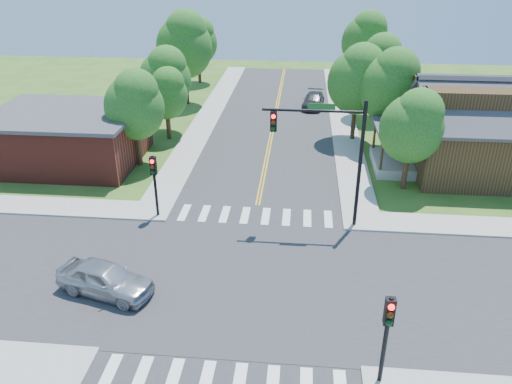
# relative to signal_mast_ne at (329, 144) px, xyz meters

# --- Properties ---
(ground) EXTENTS (100.00, 100.00, 0.00)m
(ground) POSITION_rel_signal_mast_ne_xyz_m (-3.91, -5.59, -4.85)
(ground) COLOR #2E5B1C
(ground) RESTS_ON ground
(road_ns) EXTENTS (10.00, 90.00, 0.04)m
(road_ns) POSITION_rel_signal_mast_ne_xyz_m (-3.91, -5.59, -4.83)
(road_ns) COLOR #2D2D30
(road_ns) RESTS_ON ground
(road_ew) EXTENTS (90.00, 10.00, 0.04)m
(road_ew) POSITION_rel_signal_mast_ne_xyz_m (-3.91, -5.59, -4.83)
(road_ew) COLOR #2D2D30
(road_ew) RESTS_ON ground
(intersection_patch) EXTENTS (10.20, 10.20, 0.06)m
(intersection_patch) POSITION_rel_signal_mast_ne_xyz_m (-3.91, -5.59, -4.85)
(intersection_patch) COLOR #2D2D30
(intersection_patch) RESTS_ON ground
(sidewalk_ne) EXTENTS (40.00, 40.00, 0.14)m
(sidewalk_ne) POSITION_rel_signal_mast_ne_xyz_m (11.90, 10.23, -4.78)
(sidewalk_ne) COLOR #9E9B93
(sidewalk_ne) RESTS_ON ground
(sidewalk_nw) EXTENTS (40.00, 40.00, 0.14)m
(sidewalk_nw) POSITION_rel_signal_mast_ne_xyz_m (-19.73, 10.23, -4.78)
(sidewalk_nw) COLOR #9E9B93
(sidewalk_nw) RESTS_ON ground
(crosswalk_north) EXTENTS (8.85, 2.00, 0.01)m
(crosswalk_north) POSITION_rel_signal_mast_ne_xyz_m (-3.91, 0.61, -4.80)
(crosswalk_north) COLOR white
(crosswalk_north) RESTS_ON ground
(crosswalk_south) EXTENTS (8.85, 2.00, 0.01)m
(crosswalk_south) POSITION_rel_signal_mast_ne_xyz_m (-3.91, -11.79, -4.80)
(crosswalk_south) COLOR white
(crosswalk_south) RESTS_ON ground
(centerline) EXTENTS (0.30, 90.00, 0.01)m
(centerline) POSITION_rel_signal_mast_ne_xyz_m (-3.91, -5.59, -4.80)
(centerline) COLOR gold
(centerline) RESTS_ON ground
(signal_mast_ne) EXTENTS (5.30, 0.42, 7.20)m
(signal_mast_ne) POSITION_rel_signal_mast_ne_xyz_m (0.00, 0.00, 0.00)
(signal_mast_ne) COLOR black
(signal_mast_ne) RESTS_ON ground
(signal_pole_se) EXTENTS (0.34, 0.42, 3.80)m
(signal_pole_se) POSITION_rel_signal_mast_ne_xyz_m (1.69, -11.21, -2.19)
(signal_pole_se) COLOR black
(signal_pole_se) RESTS_ON ground
(signal_pole_nw) EXTENTS (0.34, 0.42, 3.80)m
(signal_pole_nw) POSITION_rel_signal_mast_ne_xyz_m (-9.51, -0.01, -2.19)
(signal_pole_nw) COLOR black
(signal_pole_nw) RESTS_ON ground
(house_ne) EXTENTS (13.05, 8.80, 7.11)m
(house_ne) POSITION_rel_signal_mast_ne_xyz_m (11.19, 8.65, -1.52)
(house_ne) COLOR #342112
(house_ne) RESTS_ON ground
(building_nw) EXTENTS (10.40, 8.40, 3.73)m
(building_nw) POSITION_rel_signal_mast_ne_xyz_m (-18.11, 7.61, -2.97)
(building_nw) COLOR maroon
(building_nw) RESTS_ON ground
(tree_e_a) EXTENTS (3.90, 3.71, 6.63)m
(tree_e_a) POSITION_rel_signal_mast_ne_xyz_m (5.32, 5.17, -0.51)
(tree_e_a) COLOR #382314
(tree_e_a) RESTS_ON ground
(tree_e_b) EXTENTS (4.56, 4.33, 7.75)m
(tree_e_b) POSITION_rel_signal_mast_ne_xyz_m (4.96, 12.32, 0.22)
(tree_e_b) COLOR #382314
(tree_e_b) RESTS_ON ground
(tree_e_c) EXTENTS (4.44, 4.22, 7.55)m
(tree_e_c) POSITION_rel_signal_mast_ne_xyz_m (5.06, 20.16, 0.09)
(tree_e_c) COLOR #382314
(tree_e_c) RESTS_ON ground
(tree_e_d) EXTENTS (4.92, 4.67, 8.37)m
(tree_e_d) POSITION_rel_signal_mast_ne_xyz_m (4.88, 29.70, 0.63)
(tree_e_d) COLOR #382314
(tree_e_d) RESTS_ON ground
(tree_w_a) EXTENTS (4.08, 3.88, 6.94)m
(tree_w_a) POSITION_rel_signal_mast_ne_xyz_m (-12.75, 7.35, -0.31)
(tree_w_a) COLOR #382314
(tree_w_a) RESTS_ON ground
(tree_w_b) EXTENTS (4.23, 4.02, 7.19)m
(tree_w_b) POSITION_rel_signal_mast_ne_xyz_m (-12.50, 14.49, -0.14)
(tree_w_b) COLOR #382314
(tree_w_b) RESTS_ON ground
(tree_w_c) EXTENTS (5.30, 5.03, 9.00)m
(tree_w_c) POSITION_rel_signal_mast_ne_xyz_m (-12.73, 22.83, 1.05)
(tree_w_c) COLOR #382314
(tree_w_c) RESTS_ON ground
(tree_w_d) EXTENTS (4.28, 4.07, 7.27)m
(tree_w_d) POSITION_rel_signal_mast_ne_xyz_m (-13.21, 31.45, -0.09)
(tree_w_d) COLOR #382314
(tree_w_d) RESTS_ON ground
(tree_house) EXTENTS (4.55, 4.32, 7.74)m
(tree_house) POSITION_rel_signal_mast_ne_xyz_m (2.73, 13.94, 0.22)
(tree_house) COLOR #382314
(tree_house) RESTS_ON ground
(tree_bldg) EXTENTS (3.46, 3.29, 5.89)m
(tree_bldg) POSITION_rel_signal_mast_ne_xyz_m (-12.09, 12.93, -1.00)
(tree_bldg) COLOR #382314
(tree_bldg) RESTS_ON ground
(car_silver) EXTENTS (4.10, 5.37, 1.51)m
(car_silver) POSITION_rel_signal_mast_ne_xyz_m (-9.90, -7.13, -4.09)
(car_silver) COLOR #B4B6BB
(car_silver) RESTS_ON ground
(car_dgrey) EXTENTS (2.95, 5.01, 1.33)m
(car_dgrey) POSITION_rel_signal_mast_ne_xyz_m (-0.41, 22.84, -4.19)
(car_dgrey) COLOR #2E3033
(car_dgrey) RESTS_ON ground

